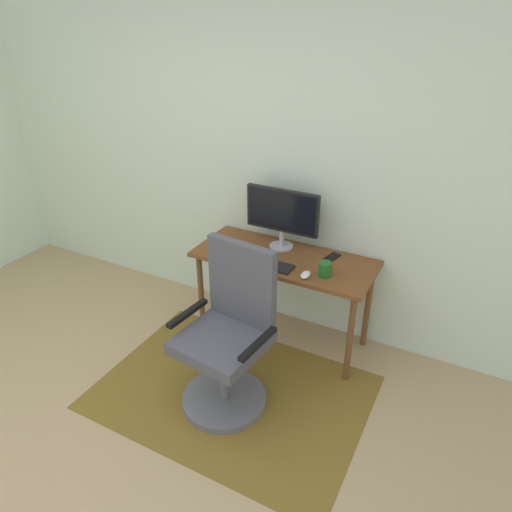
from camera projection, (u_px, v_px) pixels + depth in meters
The scene contains 10 objects.
ground_plane at pixel (55, 503), 2.47m from camera, with size 12.00×12.00×0.00m, color tan.
wall_back at pixel (249, 160), 3.58m from camera, with size 6.00×0.10×2.60m, color silver.
area_rug at pixel (232, 392), 3.19m from camera, with size 1.79×1.27×0.01m, color brown.
desk at pixel (284, 267), 3.42m from camera, with size 1.33×0.56×0.73m.
monitor at pixel (282, 213), 3.39m from camera, with size 0.57×0.18×0.46m.
keyboard at pixel (264, 263), 3.28m from camera, with size 0.43×0.13×0.02m, color black.
computer_mouse at pixel (305, 275), 3.12m from camera, with size 0.06×0.10×0.03m, color white.
coffee_cup at pixel (325, 269), 3.12m from camera, with size 0.09×0.09×0.10m, color #1D6221.
cell_phone at pixel (332, 257), 3.37m from camera, with size 0.07×0.14×0.01m, color black.
office_chair at pixel (228, 343), 2.94m from camera, with size 0.62×0.56×1.10m.
Camera 1 is at (1.68, -0.88, 2.32)m, focal length 32.53 mm.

